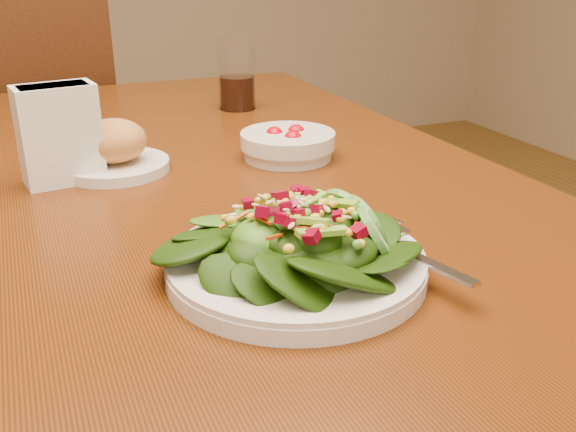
# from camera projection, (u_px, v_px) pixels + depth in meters

# --- Properties ---
(dining_table) EXTENTS (0.90, 1.40, 0.75)m
(dining_table) POSITION_uv_depth(u_px,v_px,m) (182.00, 244.00, 0.93)
(dining_table) COLOR #602609
(dining_table) RESTS_ON ground_plane
(chair_far) EXTENTS (0.46, 0.47, 0.96)m
(chair_far) POSITION_uv_depth(u_px,v_px,m) (32.00, 171.00, 1.67)
(chair_far) COLOR #421C0B
(chair_far) RESTS_ON ground_plane
(salad_plate) EXTENTS (0.26, 0.25, 0.07)m
(salad_plate) POSITION_uv_depth(u_px,v_px,m) (305.00, 248.00, 0.62)
(salad_plate) COLOR white
(salad_plate) RESTS_ON dining_table
(bread_plate) EXTENTS (0.15, 0.15, 0.08)m
(bread_plate) POSITION_uv_depth(u_px,v_px,m) (114.00, 151.00, 0.90)
(bread_plate) COLOR white
(bread_plate) RESTS_ON dining_table
(tomato_bowl) EXTENTS (0.14, 0.14, 0.05)m
(tomato_bowl) POSITION_uv_depth(u_px,v_px,m) (288.00, 144.00, 0.96)
(tomato_bowl) COLOR white
(tomato_bowl) RESTS_ON dining_table
(drinking_glass) EXTENTS (0.07, 0.07, 0.13)m
(drinking_glass) POSITION_uv_depth(u_px,v_px,m) (237.00, 81.00, 1.25)
(drinking_glass) COLOR silver
(drinking_glass) RESTS_ON dining_table
(napkin_holder) EXTENTS (0.11, 0.07, 0.13)m
(napkin_holder) POSITION_uv_depth(u_px,v_px,m) (59.00, 132.00, 0.85)
(napkin_holder) COLOR white
(napkin_holder) RESTS_ON dining_table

